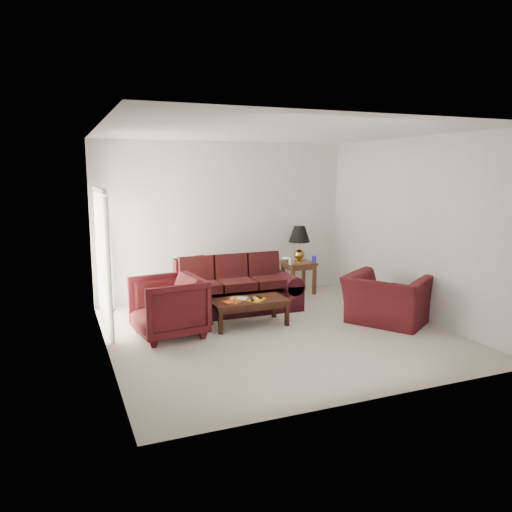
{
  "coord_description": "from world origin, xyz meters",
  "views": [
    {
      "loc": [
        -3.06,
        -6.72,
        2.43
      ],
      "look_at": [
        0.0,
        0.85,
        1.05
      ],
      "focal_mm": 35.0,
      "sensor_mm": 36.0,
      "label": 1
    }
  ],
  "objects_px": {
    "armchair_left": "(168,307)",
    "coffee_table": "(249,312)",
    "floor_lamp": "(106,271)",
    "sofa": "(234,286)",
    "end_table": "(298,277)",
    "armchair_right": "(387,299)"
  },
  "relations": [
    {
      "from": "armchair_left",
      "to": "coffee_table",
      "type": "distance_m",
      "value": 1.33
    },
    {
      "from": "floor_lamp",
      "to": "armchair_left",
      "type": "distance_m",
      "value": 1.93
    },
    {
      "from": "sofa",
      "to": "armchair_left",
      "type": "height_order",
      "value": "sofa"
    },
    {
      "from": "end_table",
      "to": "armchair_left",
      "type": "distance_m",
      "value": 3.48
    },
    {
      "from": "armchair_left",
      "to": "coffee_table",
      "type": "height_order",
      "value": "armchair_left"
    },
    {
      "from": "sofa",
      "to": "armchair_right",
      "type": "height_order",
      "value": "sofa"
    },
    {
      "from": "sofa",
      "to": "end_table",
      "type": "height_order",
      "value": "sofa"
    },
    {
      "from": "coffee_table",
      "to": "sofa",
      "type": "bearing_deg",
      "value": 75.01
    },
    {
      "from": "floor_lamp",
      "to": "armchair_right",
      "type": "height_order",
      "value": "floor_lamp"
    },
    {
      "from": "armchair_right",
      "to": "coffee_table",
      "type": "xyz_separation_m",
      "value": [
        -2.12,
        0.72,
        -0.18
      ]
    },
    {
      "from": "end_table",
      "to": "coffee_table",
      "type": "xyz_separation_m",
      "value": [
        -1.72,
        -1.66,
        -0.1
      ]
    },
    {
      "from": "sofa",
      "to": "armchair_left",
      "type": "relative_size",
      "value": 2.3
    },
    {
      "from": "sofa",
      "to": "armchair_right",
      "type": "relative_size",
      "value": 1.87
    },
    {
      "from": "coffee_table",
      "to": "floor_lamp",
      "type": "bearing_deg",
      "value": 128.23
    },
    {
      "from": "sofa",
      "to": "armchair_left",
      "type": "bearing_deg",
      "value": -147.88
    },
    {
      "from": "armchair_right",
      "to": "sofa",
      "type": "bearing_deg",
      "value": 19.51
    },
    {
      "from": "armchair_right",
      "to": "floor_lamp",
      "type": "bearing_deg",
      "value": 25.97
    },
    {
      "from": "floor_lamp",
      "to": "armchair_left",
      "type": "height_order",
      "value": "floor_lamp"
    },
    {
      "from": "armchair_left",
      "to": "armchair_right",
      "type": "relative_size",
      "value": 0.81
    },
    {
      "from": "end_table",
      "to": "armchair_left",
      "type": "xyz_separation_m",
      "value": [
        -3.03,
        -1.71,
        0.13
      ]
    },
    {
      "from": "sofa",
      "to": "armchair_left",
      "type": "xyz_separation_m",
      "value": [
        -1.36,
        -0.89,
        -0.02
      ]
    },
    {
      "from": "floor_lamp",
      "to": "coffee_table",
      "type": "bearing_deg",
      "value": -40.81
    }
  ]
}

